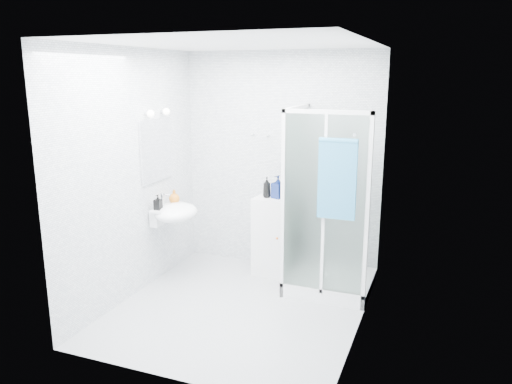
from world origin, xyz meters
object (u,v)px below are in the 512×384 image
at_px(shampoo_bottle_a, 267,187).
at_px(soap_dispenser_orange, 174,197).
at_px(soap_dispenser_black, 158,202).
at_px(shampoo_bottle_b, 278,187).
at_px(storage_cabinet, 272,236).
at_px(hand_towel, 337,177).
at_px(shower_enclosure, 322,251).
at_px(wall_basin, 174,213).

relative_size(shampoo_bottle_a, soap_dispenser_orange, 1.50).
height_order(soap_dispenser_orange, soap_dispenser_black, soap_dispenser_black).
distance_m(shampoo_bottle_b, soap_dispenser_black, 1.36).
height_order(storage_cabinet, hand_towel, hand_towel).
xyz_separation_m(shower_enclosure, shampoo_bottle_b, (-0.59, 0.22, 0.62)).
bearing_deg(wall_basin, storage_cabinet, 29.15).
xyz_separation_m(hand_towel, soap_dispenser_black, (-1.98, -0.07, -0.42)).
bearing_deg(shower_enclosure, shampoo_bottle_a, 164.21).
relative_size(soap_dispenser_orange, soap_dispenser_black, 0.95).
height_order(shampoo_bottle_a, soap_dispenser_black, shampoo_bottle_a).
height_order(hand_towel, soap_dispenser_orange, hand_towel).
bearing_deg(wall_basin, hand_towel, -2.60).
distance_m(shower_enclosure, shampoo_bottle_b, 0.89).
bearing_deg(shampoo_bottle_b, soap_dispenser_black, -149.46).
height_order(hand_towel, shampoo_bottle_a, hand_towel).
distance_m(wall_basin, soap_dispenser_black, 0.24).
bearing_deg(shower_enclosure, soap_dispenser_black, -165.09).
bearing_deg(hand_towel, shampoo_bottle_a, 147.14).
relative_size(shampoo_bottle_a, shampoo_bottle_b, 0.91).
bearing_deg(wall_basin, soap_dispenser_orange, 118.07).
height_order(wall_basin, soap_dispenser_black, soap_dispenser_black).
relative_size(storage_cabinet, shampoo_bottle_b, 3.55).
bearing_deg(storage_cabinet, wall_basin, -146.59).
xyz_separation_m(wall_basin, storage_cabinet, (0.99, 0.55, -0.33)).
distance_m(hand_towel, soap_dispenser_orange, 2.01).
xyz_separation_m(storage_cabinet, hand_towel, (0.88, -0.64, 0.90)).
bearing_deg(shampoo_bottle_a, shampoo_bottle_b, 6.72).
bearing_deg(soap_dispenser_orange, shower_enclosure, 5.29).
bearing_deg(soap_dispenser_orange, hand_towel, -7.02).
bearing_deg(hand_towel, shower_enclosure, 118.03).
bearing_deg(hand_towel, soap_dispenser_orange, 172.98).
height_order(storage_cabinet, shampoo_bottle_b, shampoo_bottle_b).
distance_m(storage_cabinet, shampoo_bottle_b, 0.61).
relative_size(wall_basin, hand_towel, 0.71).
xyz_separation_m(wall_basin, shampoo_bottle_b, (1.06, 0.54, 0.27)).
relative_size(shower_enclosure, hand_towel, 2.52).
xyz_separation_m(shampoo_bottle_a, soap_dispenser_orange, (-1.01, -0.37, -0.12)).
distance_m(storage_cabinet, soap_dispenser_black, 1.39).
height_order(storage_cabinet, soap_dispenser_black, soap_dispenser_black).
xyz_separation_m(shampoo_bottle_b, soap_dispenser_black, (-1.17, -0.69, -0.12)).
xyz_separation_m(wall_basin, soap_dispenser_orange, (-0.08, 0.16, 0.15)).
xyz_separation_m(hand_towel, shampoo_bottle_b, (-0.81, 0.62, -0.29)).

